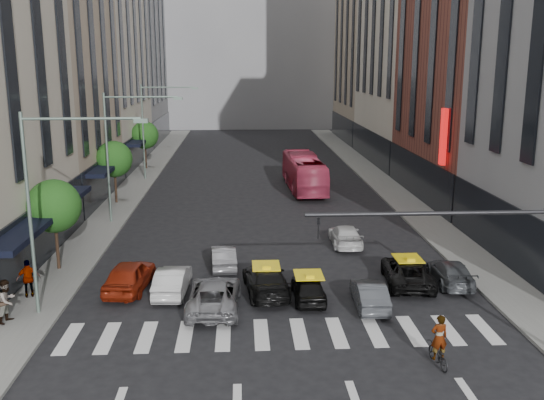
{
  "coord_description": "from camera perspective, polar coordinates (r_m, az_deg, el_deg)",
  "views": [
    {
      "loc": [
        -1.8,
        -22.06,
        11.2
      ],
      "look_at": [
        -0.14,
        9.34,
        4.0
      ],
      "focal_mm": 40.0,
      "sensor_mm": 36.0,
      "label": 1
    }
  ],
  "objects": [
    {
      "name": "motorcycle",
      "position": [
        24.34,
        15.35,
        -13.86
      ],
      "size": [
        0.75,
        1.69,
        0.86
      ],
      "primitive_type": "imported",
      "rotation": [
        0.0,
        0.0,
        3.25
      ],
      "color": "black",
      "rests_on": "ground"
    },
    {
      "name": "taxi_left",
      "position": [
        30.07,
        -0.56,
        -7.53
      ],
      "size": [
        2.46,
        5.06,
        1.42
      ],
      "primitive_type": "imported",
      "rotation": [
        0.0,
        0.0,
        3.24
      ],
      "color": "black",
      "rests_on": "ground"
    },
    {
      "name": "pedestrian_near",
      "position": [
        28.89,
        -23.67,
        -8.68
      ],
      "size": [
        0.97,
        1.11,
        1.92
      ],
      "primitive_type": "imported",
      "rotation": [
        0.0,
        0.0,
        1.27
      ],
      "color": "gray",
      "rests_on": "sidewalk_left"
    },
    {
      "name": "tree_near",
      "position": [
        34.42,
        -19.84,
        -0.55
      ],
      "size": [
        2.88,
        2.88,
        4.95
      ],
      "color": "black",
      "rests_on": "sidewalk_left"
    },
    {
      "name": "taxi_center",
      "position": [
        29.34,
        3.46,
        -8.25
      ],
      "size": [
        1.51,
        3.71,
        1.26
      ],
      "primitive_type": "imported",
      "rotation": [
        0.0,
        0.0,
        3.15
      ],
      "color": "black",
      "rests_on": "ground"
    },
    {
      "name": "taxi_right",
      "position": [
        32.05,
        12.61,
        -6.58
      ],
      "size": [
        2.77,
        5.14,
        1.37
      ],
      "primitive_type": "imported",
      "rotation": [
        0.0,
        0.0,
        3.04
      ],
      "color": "black",
      "rests_on": "ground"
    },
    {
      "name": "liberty_sign",
      "position": [
        44.76,
        15.84,
        5.74
      ],
      "size": [
        0.3,
        0.7,
        4.0
      ],
      "color": "red",
      "rests_on": "ground"
    },
    {
      "name": "sidewalk_left",
      "position": [
        54.12,
        -13.29,
        0.68
      ],
      "size": [
        3.0,
        96.0,
        0.15
      ],
      "primitive_type": "cube",
      "color": "slate",
      "rests_on": "ground"
    },
    {
      "name": "car_row2_left",
      "position": [
        33.86,
        -4.59,
        -5.36
      ],
      "size": [
        1.58,
        3.85,
        1.24
      ],
      "primitive_type": "imported",
      "rotation": [
        0.0,
        0.0,
        3.21
      ],
      "color": "gray",
      "rests_on": "ground"
    },
    {
      "name": "car_row2_right",
      "position": [
        38.03,
        6.92,
        -3.33
      ],
      "size": [
        1.91,
        4.42,
        1.27
      ],
      "primitive_type": "imported",
      "rotation": [
        0.0,
        0.0,
        3.11
      ],
      "color": "white",
      "rests_on": "ground"
    },
    {
      "name": "tree_far",
      "position": [
        65.28,
        -11.89,
        5.98
      ],
      "size": [
        2.88,
        2.88,
        4.95
      ],
      "color": "black",
      "rests_on": "sidewalk_left"
    },
    {
      "name": "car_grey_mid",
      "position": [
        28.89,
        9.16,
        -8.74
      ],
      "size": [
        1.46,
        3.87,
        1.26
      ],
      "primitive_type": "imported",
      "rotation": [
        0.0,
        0.0,
        3.11
      ],
      "color": "#3F4246",
      "rests_on": "ground"
    },
    {
      "name": "bus",
      "position": [
        53.99,
        3.02,
        2.6
      ],
      "size": [
        3.06,
        11.34,
        3.13
      ],
      "primitive_type": "imported",
      "rotation": [
        0.0,
        0.0,
        3.18
      ],
      "color": "#C43959",
      "rests_on": "ground"
    },
    {
      "name": "building_far",
      "position": [
        107.29,
        -2.15,
        16.53
      ],
      "size": [
        30.0,
        10.0,
        36.0
      ],
      "primitive_type": "cube",
      "color": "gray",
      "rests_on": "ground"
    },
    {
      "name": "building_left_d",
      "position": [
        88.46,
        -13.39,
        15.03
      ],
      "size": [
        8.0,
        18.0,
        30.0
      ],
      "primitive_type": "cube",
      "color": "gray",
      "rests_on": "ground"
    },
    {
      "name": "tree_mid",
      "position": [
        49.67,
        -14.64,
        3.74
      ],
      "size": [
        2.88,
        2.88,
        4.95
      ],
      "color": "black",
      "rests_on": "sidewalk_left"
    },
    {
      "name": "building_right_d",
      "position": [
        89.11,
        9.46,
        14.53
      ],
      "size": [
        8.0,
        18.0,
        28.0
      ],
      "primitive_type": "cube",
      "color": "tan",
      "rests_on": "ground"
    },
    {
      "name": "building_right_b",
      "position": [
        52.57,
        18.51,
        14.22
      ],
      "size": [
        8.0,
        18.0,
        26.0
      ],
      "primitive_type": "cube",
      "color": "brown",
      "rests_on": "ground"
    },
    {
      "name": "building_left_b",
      "position": [
        52.33,
        -20.46,
        12.99
      ],
      "size": [
        8.0,
        16.0,
        24.0
      ],
      "primitive_type": "cube",
      "color": "tan",
      "rests_on": "ground"
    },
    {
      "name": "streetlamp_near",
      "position": [
        27.84,
        -20.19,
        1.13
      ],
      "size": [
        5.38,
        0.25,
        9.0
      ],
      "color": "gray",
      "rests_on": "sidewalk_left"
    },
    {
      "name": "car_red",
      "position": [
        31.31,
        -13.25,
        -6.92
      ],
      "size": [
        2.33,
        4.71,
        1.55
      ],
      "primitive_type": "imported",
      "rotation": [
        0.0,
        0.0,
        3.03
      ],
      "color": "maroon",
      "rests_on": "ground"
    },
    {
      "name": "streetlamp_mid",
      "position": [
        43.19,
        -14.08,
        5.47
      ],
      "size": [
        5.38,
        0.25,
        9.0
      ],
      "color": "gray",
      "rests_on": "sidewalk_left"
    },
    {
      "name": "sidewalk_right",
      "position": [
        54.87,
        11.06,
        0.96
      ],
      "size": [
        3.0,
        96.0,
        0.15
      ],
      "primitive_type": "cube",
      "color": "slate",
      "rests_on": "ground"
    },
    {
      "name": "traffic_signal",
      "position": [
        24.06,
        20.4,
        -4.18
      ],
      "size": [
        10.1,
        0.2,
        6.0
      ],
      "color": "black",
      "rests_on": "ground"
    },
    {
      "name": "rider",
      "position": [
        23.79,
        15.54,
        -11.01
      ],
      "size": [
        0.69,
        0.5,
        1.78
      ],
      "primitive_type": "imported",
      "rotation": [
        0.0,
        0.0,
        3.25
      ],
      "color": "gray",
      "rests_on": "motorcycle"
    },
    {
      "name": "streetlamp_far",
      "position": [
        58.88,
        -11.16,
        7.5
      ],
      "size": [
        5.38,
        0.25,
        9.0
      ],
      "color": "gray",
      "rests_on": "sidewalk_left"
    },
    {
      "name": "car_white_front",
      "position": [
        30.47,
        -9.35,
        -7.49
      ],
      "size": [
        1.65,
        4.18,
        1.35
      ],
      "primitive_type": "imported",
      "rotation": [
        0.0,
        0.0,
        3.09
      ],
      "color": "#B9B9B9",
      "rests_on": "ground"
    },
    {
      "name": "car_silver",
      "position": [
        28.39,
        -5.46,
        -8.87
      ],
      "size": [
        2.5,
        5.14,
        1.41
      ],
      "primitive_type": "imported",
      "rotation": [
        0.0,
        0.0,
        3.11
      ],
      "color": "gray",
      "rests_on": "ground"
    },
    {
      "name": "pedestrian_far",
      "position": [
        31.44,
        -21.95,
        -6.86
      ],
      "size": [
        1.17,
        0.8,
        1.85
      ],
      "primitive_type": "imported",
      "rotation": [
        0.0,
        0.0,
        3.5
      ],
      "color": "gray",
      "rests_on": "sidewalk_left"
    },
    {
      "name": "ground",
      "position": [
        24.81,
        1.5,
        -13.95
      ],
      "size": [
        160.0,
        160.0,
        0.0
      ],
      "primitive_type": "plane",
      "color": "black",
      "rests_on": "ground"
    },
    {
      "name": "car_grey_curb",
      "position": [
        32.67,
        16.47,
        -6.56
      ],
      "size": [
        1.99,
        4.35,
        1.23
      ],
      "primitive_type": "imported",
      "rotation": [
        0.0,
        0.0,
        3.08
      ],
      "color": "#464A4F",
      "rests_on": "ground"
    }
  ]
}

